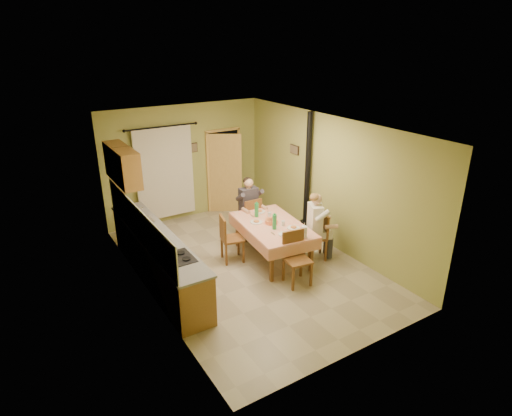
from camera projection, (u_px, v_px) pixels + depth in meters
floor at (248, 265)px, 8.57m from camera, size 4.00×6.00×0.01m
room_shell at (247, 179)px, 7.89m from camera, size 4.04×6.04×2.82m
kitchen_run at (157, 257)px, 7.87m from camera, size 0.64×3.64×1.56m
upper_cabinets at (122, 165)px, 8.29m from camera, size 0.35×1.40×0.70m
curtain at (165, 173)px, 10.11m from camera, size 1.70×0.07×2.22m
doorway at (225, 171)px, 10.93m from camera, size 0.96×0.48×2.15m
dining_table at (272, 241)px, 8.72m from camera, size 1.34×2.01×0.76m
tableware at (276, 223)px, 8.47m from camera, size 0.72×1.67×0.33m
chair_far at (250, 226)px, 9.63m from camera, size 0.42×0.42×0.97m
chair_near at (297, 269)px, 7.85m from camera, size 0.49×0.49×1.00m
chair_right at (316, 245)px, 8.75m from camera, size 0.53×0.53×0.97m
chair_left at (232, 247)px, 8.66m from camera, size 0.50×0.50×0.98m
man_far at (249, 201)px, 9.42m from camera, size 0.59×0.47×1.39m
man_right at (317, 219)px, 8.53m from camera, size 0.59×0.65×1.39m
stove_flue at (307, 192)px, 9.59m from camera, size 0.24×0.24×2.80m
picture_back at (194, 148)px, 10.37m from camera, size 0.19×0.03×0.23m
picture_right at (294, 150)px, 9.78m from camera, size 0.03×0.31×0.21m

